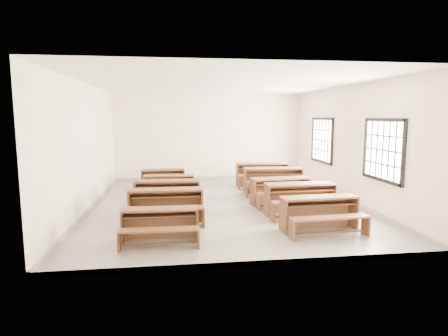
{
  "coord_description": "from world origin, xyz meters",
  "views": [
    {
      "loc": [
        -1.32,
        -9.81,
        2.37
      ],
      "look_at": [
        0.0,
        0.0,
        1.0
      ],
      "focal_mm": 30.0,
      "sensor_mm": 36.0,
      "label": 1
    }
  ],
  "objects": [
    {
      "name": "desk_set_6",
      "position": [
        1.7,
        -1.3,
        0.45
      ],
      "size": [
        1.74,
        0.94,
        0.77
      ],
      "rotation": [
        0.0,
        0.0,
        0.03
      ],
      "color": "brown",
      "rests_on": "ground"
    },
    {
      "name": "desk_set_3",
      "position": [
        -1.48,
        1.11,
        0.39
      ],
      "size": [
        1.5,
        0.82,
        0.66
      ],
      "rotation": [
        0.0,
        0.0,
        -0.04
      ],
      "color": "brown",
      "rests_on": "ground"
    },
    {
      "name": "room",
      "position": [
        0.09,
        0.0,
        2.14
      ],
      "size": [
        8.5,
        8.5,
        3.2
      ],
      "color": "gray",
      "rests_on": "ground"
    },
    {
      "name": "desk_set_7",
      "position": [
        1.53,
        -0.16,
        0.42
      ],
      "size": [
        1.7,
        1.02,
        0.73
      ],
      "rotation": [
        0.0,
        0.0,
        0.12
      ],
      "color": "brown",
      "rests_on": "ground"
    },
    {
      "name": "desk_set_1",
      "position": [
        -1.52,
        -1.46,
        0.44
      ],
      "size": [
        1.66,
        0.86,
        0.75
      ],
      "rotation": [
        0.0,
        0.0,
        -0.0
      ],
      "color": "brown",
      "rests_on": "ground"
    },
    {
      "name": "desk_set_0",
      "position": [
        -1.61,
        -2.84,
        0.38
      ],
      "size": [
        1.45,
        0.77,
        0.65
      ],
      "rotation": [
        0.0,
        0.0,
        -0.02
      ],
      "color": "brown",
      "rests_on": "ground"
    },
    {
      "name": "desk_set_2",
      "position": [
        -1.51,
        -0.3,
        0.44
      ],
      "size": [
        1.7,
        0.93,
        0.75
      ],
      "rotation": [
        0.0,
        0.0,
        -0.04
      ],
      "color": "brown",
      "rests_on": "ground"
    },
    {
      "name": "desk_set_4",
      "position": [
        -1.69,
        2.54,
        0.37
      ],
      "size": [
        1.45,
        0.8,
        0.64
      ],
      "rotation": [
        0.0,
        0.0,
        0.04
      ],
      "color": "brown",
      "rests_on": "ground"
    },
    {
      "name": "desk_set_5",
      "position": [
        1.66,
        -2.59,
        0.42
      ],
      "size": [
        1.65,
        0.93,
        0.72
      ],
      "rotation": [
        0.0,
        0.0,
        0.06
      ],
      "color": "brown",
      "rests_on": "ground"
    },
    {
      "name": "desk_set_8",
      "position": [
        1.69,
        1.22,
        0.47
      ],
      "size": [
        1.85,
        1.06,
        0.8
      ],
      "rotation": [
        0.0,
        0.0,
        -0.08
      ],
      "color": "brown",
      "rests_on": "ground"
    },
    {
      "name": "desk_set_9",
      "position": [
        1.66,
        2.49,
        0.47
      ],
      "size": [
        1.83,
        1.02,
        0.8
      ],
      "rotation": [
        0.0,
        0.0,
        -0.05
      ],
      "color": "brown",
      "rests_on": "ground"
    }
  ]
}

